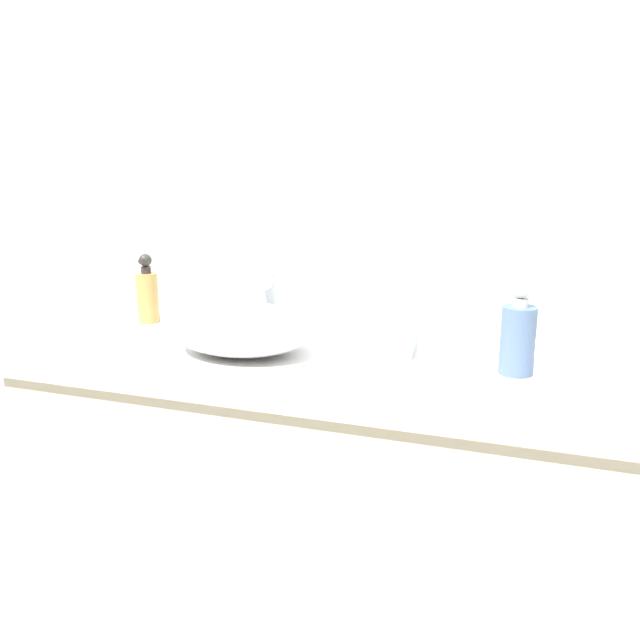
# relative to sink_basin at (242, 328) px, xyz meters

# --- Properties ---
(bathroom_wall_rear) EXTENTS (6.00, 0.06, 2.60)m
(bathroom_wall_rear) POSITION_rel_sink_basin_xyz_m (0.40, 0.40, 0.37)
(bathroom_wall_rear) COLOR silver
(bathroom_wall_rear) RESTS_ON ground
(vanity_counter) EXTENTS (1.75, 0.59, 0.87)m
(vanity_counter) POSITION_rel_sink_basin_xyz_m (0.35, 0.07, -0.49)
(vanity_counter) COLOR beige
(vanity_counter) RESTS_ON ground
(wall_mirror_panel) EXTENTS (1.45, 0.01, 1.09)m
(wall_mirror_panel) POSITION_rel_sink_basin_xyz_m (0.35, 0.36, 0.49)
(wall_mirror_panel) COLOR #B2BCC6
(wall_mirror_panel) RESTS_ON vanity_counter
(sink_basin) EXTENTS (0.34, 0.27, 0.11)m
(sink_basin) POSITION_rel_sink_basin_xyz_m (0.00, 0.00, 0.00)
(sink_basin) COLOR silver
(sink_basin) RESTS_ON vanity_counter
(faucet) EXTENTS (0.03, 0.12, 0.17)m
(faucet) POSITION_rel_sink_basin_xyz_m (0.00, 0.16, 0.04)
(faucet) COLOR silver
(faucet) RESTS_ON vanity_counter
(soap_dispenser) EXTENTS (0.06, 0.06, 0.19)m
(soap_dispenser) POSITION_rel_sink_basin_xyz_m (-0.36, 0.17, 0.02)
(soap_dispenser) COLOR #B28C49
(soap_dispenser) RESTS_ON vanity_counter
(lotion_bottle) EXTENTS (0.07, 0.07, 0.20)m
(lotion_bottle) POSITION_rel_sink_basin_xyz_m (0.61, 0.05, 0.03)
(lotion_bottle) COLOR slate
(lotion_bottle) RESTS_ON vanity_counter
(tissue_box) EXTENTS (0.12, 0.12, 0.17)m
(tissue_box) POSITION_rel_sink_basin_xyz_m (0.33, 0.10, 0.01)
(tissue_box) COLOR silver
(tissue_box) RESTS_ON vanity_counter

